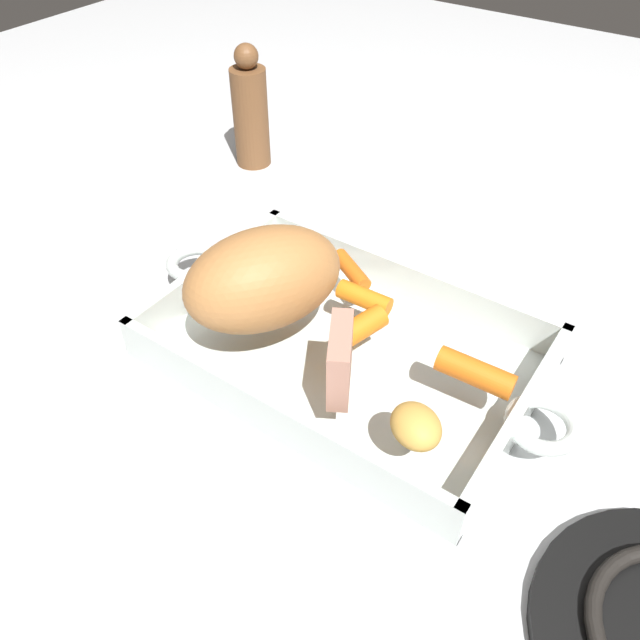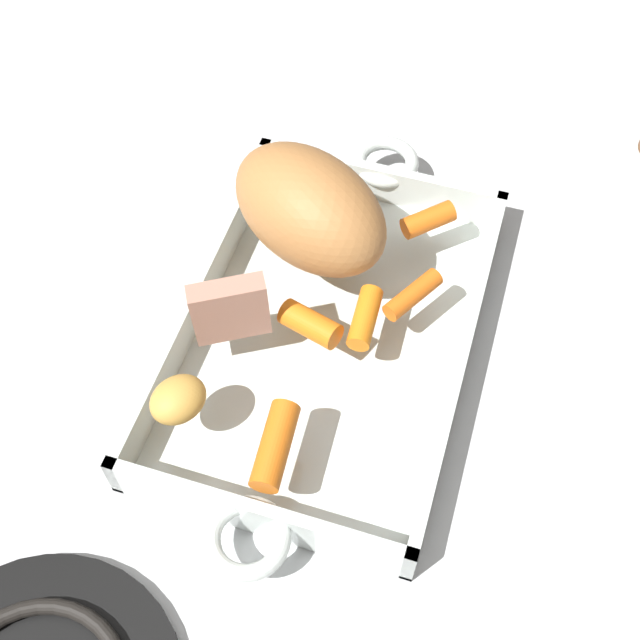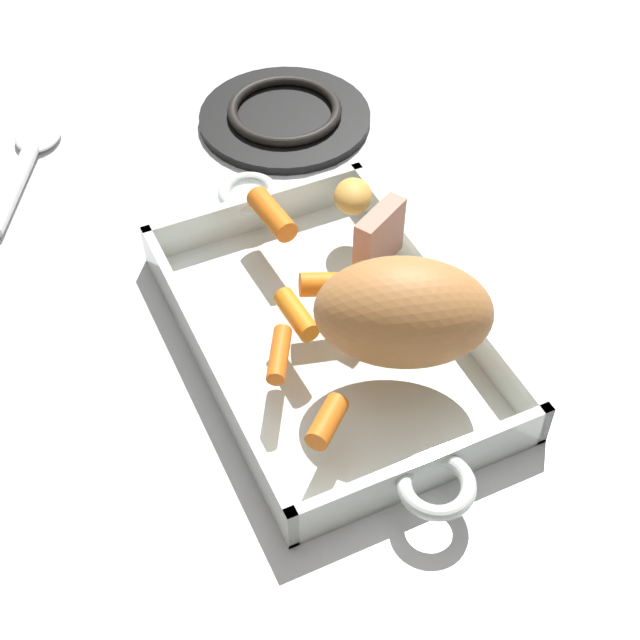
{
  "view_description": "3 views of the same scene",
  "coord_description": "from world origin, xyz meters",
  "px_view_note": "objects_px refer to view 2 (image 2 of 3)",
  "views": [
    {
      "loc": [
        -0.24,
        0.39,
        0.46
      ],
      "look_at": [
        0.02,
        0.02,
        0.06
      ],
      "focal_mm": 35.6,
      "sensor_mm": 36.0,
      "label": 1
    },
    {
      "loc": [
        -0.38,
        -0.11,
        0.64
      ],
      "look_at": [
        -0.03,
        -0.0,
        0.08
      ],
      "focal_mm": 47.11,
      "sensor_mm": 36.0,
      "label": 2
    },
    {
      "loc": [
        0.53,
        -0.26,
        0.68
      ],
      "look_at": [
        0.02,
        -0.02,
        0.06
      ],
      "focal_mm": 52.7,
      "sensor_mm": 36.0,
      "label": 3
    }
  ],
  "objects_px": {
    "potato_golden_large": "(178,400)",
    "baby_carrot_long": "(413,295)",
    "roasting_dish": "(327,336)",
    "baby_carrot_southwest": "(364,321)",
    "baby_carrot_center_left": "(428,220)",
    "pork_roast": "(310,209)",
    "baby_carrot_northeast": "(310,324)",
    "baby_carrot_short": "(277,446)",
    "roast_slice_thin": "(230,310)"
  },
  "relations": [
    {
      "from": "potato_golden_large",
      "to": "baby_carrot_long",
      "type": "bearing_deg",
      "value": -43.74
    },
    {
      "from": "roasting_dish",
      "to": "baby_carrot_southwest",
      "type": "relative_size",
      "value": 8.4
    },
    {
      "from": "roasting_dish",
      "to": "baby_carrot_long",
      "type": "height_order",
      "value": "baby_carrot_long"
    },
    {
      "from": "baby_carrot_long",
      "to": "baby_carrot_center_left",
      "type": "distance_m",
      "value": 0.08
    },
    {
      "from": "pork_roast",
      "to": "baby_carrot_northeast",
      "type": "relative_size",
      "value": 2.96
    },
    {
      "from": "baby_carrot_long",
      "to": "baby_carrot_center_left",
      "type": "height_order",
      "value": "baby_carrot_center_left"
    },
    {
      "from": "roasting_dish",
      "to": "baby_carrot_short",
      "type": "height_order",
      "value": "baby_carrot_short"
    },
    {
      "from": "baby_carrot_northeast",
      "to": "potato_golden_large",
      "type": "distance_m",
      "value": 0.13
    },
    {
      "from": "baby_carrot_southwest",
      "to": "baby_carrot_northeast",
      "type": "relative_size",
      "value": 1.06
    },
    {
      "from": "potato_golden_large",
      "to": "baby_carrot_southwest",
      "type": "bearing_deg",
      "value": -45.08
    },
    {
      "from": "roasting_dish",
      "to": "baby_carrot_center_left",
      "type": "bearing_deg",
      "value": -26.23
    },
    {
      "from": "baby_carrot_northeast",
      "to": "baby_carrot_center_left",
      "type": "height_order",
      "value": "baby_carrot_northeast"
    },
    {
      "from": "baby_carrot_long",
      "to": "baby_carrot_center_left",
      "type": "xyz_separation_m",
      "value": [
        0.08,
        0.01,
        0.0
      ]
    },
    {
      "from": "baby_carrot_short",
      "to": "potato_golden_large",
      "type": "relative_size",
      "value": 1.46
    },
    {
      "from": "baby_carrot_southwest",
      "to": "baby_carrot_long",
      "type": "bearing_deg",
      "value": -39.41
    },
    {
      "from": "roast_slice_thin",
      "to": "baby_carrot_long",
      "type": "height_order",
      "value": "roast_slice_thin"
    },
    {
      "from": "pork_roast",
      "to": "potato_golden_large",
      "type": "height_order",
      "value": "pork_roast"
    },
    {
      "from": "baby_carrot_short",
      "to": "baby_carrot_center_left",
      "type": "distance_m",
      "value": 0.26
    },
    {
      "from": "baby_carrot_northeast",
      "to": "potato_golden_large",
      "type": "relative_size",
      "value": 1.12
    },
    {
      "from": "roast_slice_thin",
      "to": "baby_carrot_long",
      "type": "xyz_separation_m",
      "value": [
        0.08,
        -0.14,
        -0.02
      ]
    },
    {
      "from": "baby_carrot_southwest",
      "to": "baby_carrot_northeast",
      "type": "height_order",
      "value": "baby_carrot_northeast"
    },
    {
      "from": "pork_roast",
      "to": "baby_carrot_long",
      "type": "relative_size",
      "value": 2.68
    },
    {
      "from": "roast_slice_thin",
      "to": "potato_golden_large",
      "type": "bearing_deg",
      "value": 170.5
    },
    {
      "from": "roasting_dish",
      "to": "baby_carrot_long",
      "type": "xyz_separation_m",
      "value": [
        0.04,
        -0.07,
        0.04
      ]
    },
    {
      "from": "roasting_dish",
      "to": "potato_golden_large",
      "type": "xyz_separation_m",
      "value": [
        -0.12,
        0.08,
        0.05
      ]
    },
    {
      "from": "potato_golden_large",
      "to": "pork_roast",
      "type": "bearing_deg",
      "value": -13.99
    },
    {
      "from": "roast_slice_thin",
      "to": "baby_carrot_center_left",
      "type": "height_order",
      "value": "roast_slice_thin"
    },
    {
      "from": "baby_carrot_northeast",
      "to": "baby_carrot_long",
      "type": "bearing_deg",
      "value": -52.49
    },
    {
      "from": "roast_slice_thin",
      "to": "baby_carrot_short",
      "type": "distance_m",
      "value": 0.12
    },
    {
      "from": "pork_roast",
      "to": "baby_carrot_long",
      "type": "height_order",
      "value": "pork_roast"
    },
    {
      "from": "roast_slice_thin",
      "to": "baby_carrot_long",
      "type": "relative_size",
      "value": 1.08
    },
    {
      "from": "roasting_dish",
      "to": "baby_carrot_southwest",
      "type": "distance_m",
      "value": 0.05
    },
    {
      "from": "roasting_dish",
      "to": "pork_roast",
      "type": "relative_size",
      "value": 3.02
    },
    {
      "from": "roast_slice_thin",
      "to": "baby_carrot_southwest",
      "type": "distance_m",
      "value": 0.11
    },
    {
      "from": "roast_slice_thin",
      "to": "baby_carrot_center_left",
      "type": "relative_size",
      "value": 1.3
    },
    {
      "from": "potato_golden_large",
      "to": "baby_carrot_northeast",
      "type": "bearing_deg",
      "value": -37.26
    },
    {
      "from": "pork_roast",
      "to": "potato_golden_large",
      "type": "distance_m",
      "value": 0.2
    },
    {
      "from": "baby_carrot_long",
      "to": "baby_carrot_northeast",
      "type": "bearing_deg",
      "value": 127.51
    },
    {
      "from": "roasting_dish",
      "to": "baby_carrot_long",
      "type": "bearing_deg",
      "value": -61.23
    },
    {
      "from": "baby_carrot_long",
      "to": "roasting_dish",
      "type": "bearing_deg",
      "value": 118.77
    },
    {
      "from": "baby_carrot_northeast",
      "to": "baby_carrot_center_left",
      "type": "xyz_separation_m",
      "value": [
        0.14,
        -0.07,
        -0.0
      ]
    },
    {
      "from": "baby_carrot_southwest",
      "to": "baby_carrot_northeast",
      "type": "bearing_deg",
      "value": 112.56
    },
    {
      "from": "roast_slice_thin",
      "to": "potato_golden_large",
      "type": "xyz_separation_m",
      "value": [
        -0.08,
        0.01,
        -0.02
      ]
    },
    {
      "from": "baby_carrot_long",
      "to": "baby_carrot_center_left",
      "type": "bearing_deg",
      "value": 4.41
    },
    {
      "from": "baby_carrot_southwest",
      "to": "baby_carrot_northeast",
      "type": "distance_m",
      "value": 0.04
    },
    {
      "from": "roasting_dish",
      "to": "pork_roast",
      "type": "height_order",
      "value": "pork_roast"
    },
    {
      "from": "roasting_dish",
      "to": "baby_carrot_center_left",
      "type": "height_order",
      "value": "baby_carrot_center_left"
    },
    {
      "from": "baby_carrot_northeast",
      "to": "baby_carrot_long",
      "type": "relative_size",
      "value": 0.91
    },
    {
      "from": "baby_carrot_southwest",
      "to": "baby_carrot_short",
      "type": "bearing_deg",
      "value": 166.36
    },
    {
      "from": "roast_slice_thin",
      "to": "baby_carrot_long",
      "type": "bearing_deg",
      "value": -61.14
    }
  ]
}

